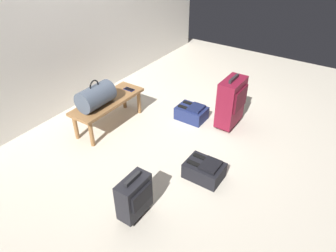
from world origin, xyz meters
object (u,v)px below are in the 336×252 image
suitcase_upright_burgundy (231,102)px  backpack_dark (204,170)px  suitcase_small_charcoal (134,196)px  cell_phone (129,89)px  bench (108,104)px  duffel_bag_slate (96,96)px  backpack_navy (192,113)px

suitcase_upright_burgundy → backpack_dark: suitcase_upright_burgundy is taller
suitcase_small_charcoal → backpack_dark: size_ratio=1.21×
cell_phone → suitcase_upright_burgundy: size_ratio=0.21×
suitcase_small_charcoal → backpack_dark: suitcase_small_charcoal is taller
bench → suitcase_upright_burgundy: size_ratio=1.48×
bench → duffel_bag_slate: duffel_bag_slate is taller
backpack_navy → suitcase_small_charcoal: bearing=-166.8°
duffel_bag_slate → backpack_navy: 1.25m
backpack_dark → backpack_navy: size_ratio=1.00×
bench → suitcase_small_charcoal: (-0.96, -1.19, -0.07)m
suitcase_upright_burgundy → cell_phone: bearing=111.3°
duffel_bag_slate → bench: bearing=-0.0°
duffel_bag_slate → backpack_dark: bearing=-90.2°
backpack_dark → backpack_navy: 1.11m
suitcase_upright_burgundy → suitcase_small_charcoal: size_ratio=1.47×
backpack_dark → backpack_navy: same height
bench → duffel_bag_slate: 0.26m
bench → backpack_dark: bearing=-97.1°
bench → duffel_bag_slate: size_ratio=2.27×
bench → suitcase_small_charcoal: 1.53m
duffel_bag_slate → backpack_dark: duffel_bag_slate is taller
suitcase_small_charcoal → backpack_dark: bearing=-19.5°
cell_phone → suitcase_small_charcoal: bearing=-138.9°
bench → cell_phone: 0.37m
cell_phone → backpack_navy: size_ratio=0.38×
backpack_dark → bench: bearing=82.9°
duffel_bag_slate → suitcase_upright_burgundy: size_ratio=0.65×
suitcase_upright_burgundy → suitcase_small_charcoal: (-1.79, 0.08, -0.11)m
duffel_bag_slate → suitcase_small_charcoal: 1.45m
bench → backpack_dark: 1.49m
cell_phone → backpack_dark: cell_phone is taller
suitcase_upright_burgundy → backpack_dark: (-1.02, -0.19, -0.25)m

